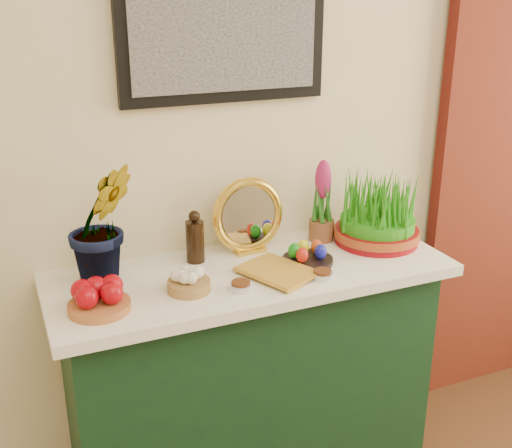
{
  "coord_description": "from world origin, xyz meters",
  "views": [
    {
      "loc": [
        -0.91,
        0.12,
        1.82
      ],
      "look_at": [
        -0.13,
        1.95,
        1.07
      ],
      "focal_mm": 45.0,
      "sensor_mm": 36.0,
      "label": 1
    }
  ],
  "objects_px": {
    "sideboard": "(251,381)",
    "book": "(259,280)",
    "hyacinth_green": "(100,205)",
    "wheatgrass_sabzeh": "(378,213)",
    "mirror": "(248,216)"
  },
  "relations": [
    {
      "from": "hyacinth_green",
      "to": "wheatgrass_sabzeh",
      "type": "bearing_deg",
      "value": -12.18
    },
    {
      "from": "hyacinth_green",
      "to": "book",
      "type": "relative_size",
      "value": 2.22
    },
    {
      "from": "mirror",
      "to": "book",
      "type": "height_order",
      "value": "mirror"
    },
    {
      "from": "sideboard",
      "to": "wheatgrass_sabzeh",
      "type": "distance_m",
      "value": 0.79
    },
    {
      "from": "hyacinth_green",
      "to": "wheatgrass_sabzeh",
      "type": "height_order",
      "value": "hyacinth_green"
    },
    {
      "from": "book",
      "to": "hyacinth_green",
      "type": "bearing_deg",
      "value": 131.25
    },
    {
      "from": "book",
      "to": "wheatgrass_sabzeh",
      "type": "height_order",
      "value": "wheatgrass_sabzeh"
    },
    {
      "from": "sideboard",
      "to": "wheatgrass_sabzeh",
      "type": "xyz_separation_m",
      "value": [
        0.53,
        0.03,
        0.58
      ]
    },
    {
      "from": "hyacinth_green",
      "to": "book",
      "type": "xyz_separation_m",
      "value": [
        0.46,
        -0.21,
        -0.25
      ]
    },
    {
      "from": "mirror",
      "to": "hyacinth_green",
      "type": "bearing_deg",
      "value": -173.61
    },
    {
      "from": "hyacinth_green",
      "to": "wheatgrass_sabzeh",
      "type": "distance_m",
      "value": 1.03
    },
    {
      "from": "sideboard",
      "to": "hyacinth_green",
      "type": "relative_size",
      "value": 2.42
    },
    {
      "from": "sideboard",
      "to": "book",
      "type": "relative_size",
      "value": 5.36
    },
    {
      "from": "mirror",
      "to": "book",
      "type": "xyz_separation_m",
      "value": [
        -0.08,
        -0.27,
        -0.12
      ]
    },
    {
      "from": "hyacinth_green",
      "to": "sideboard",
      "type": "bearing_deg",
      "value": -18.93
    }
  ]
}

